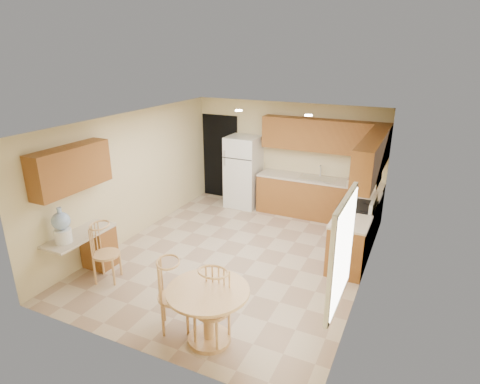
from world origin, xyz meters
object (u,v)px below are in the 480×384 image
at_px(chair_table_a, 170,292).
at_px(chair_desk, 101,250).
at_px(refrigerator, 243,172).
at_px(water_crock, 62,227).
at_px(chair_table_b, 208,306).
at_px(dining_table, 208,308).
at_px(stove, 355,227).

bearing_deg(chair_table_a, chair_desk, -140.57).
relative_size(refrigerator, water_crock, 2.92).
bearing_deg(refrigerator, chair_table_b, -70.22).
bearing_deg(chair_desk, chair_table_a, 51.43).
bearing_deg(water_crock, chair_desk, 33.05).
bearing_deg(dining_table, stove, 69.92).
bearing_deg(chair_table_b, stove, -107.49).
xyz_separation_m(dining_table, chair_table_a, (-0.55, -0.05, 0.11)).
distance_m(chair_table_b, water_crock, 2.79).
distance_m(stove, chair_desk, 4.52).
bearing_deg(stove, chair_table_a, -117.49).
distance_m(stove, dining_table, 3.60).
xyz_separation_m(refrigerator, chair_desk, (-0.60, -4.11, -0.25)).
distance_m(chair_table_a, water_crock, 2.19).
bearing_deg(stove, dining_table, -110.08).
xyz_separation_m(refrigerator, chair_table_b, (1.69, -4.70, -0.23)).
distance_m(chair_table_a, chair_table_b, 0.60).
height_order(dining_table, water_crock, water_crock).
height_order(chair_table_a, chair_table_b, chair_table_a).
distance_m(refrigerator, dining_table, 4.90).
relative_size(stove, dining_table, 1.03).
height_order(stove, dining_table, stove).
xyz_separation_m(stove, dining_table, (-1.24, -3.38, 0.04)).
distance_m(stove, chair_table_a, 3.87).
height_order(chair_table_b, water_crock, water_crock).
distance_m(refrigerator, chair_table_b, 5.00).
xyz_separation_m(chair_table_a, chair_table_b, (0.60, -0.05, -0.00)).
distance_m(dining_table, chair_table_b, 0.15).
relative_size(chair_table_b, water_crock, 1.75).
bearing_deg(chair_table_b, refrigerator, -68.88).
relative_size(stove, water_crock, 1.87).
height_order(stove, chair_table_a, stove).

